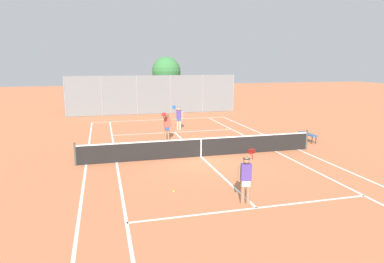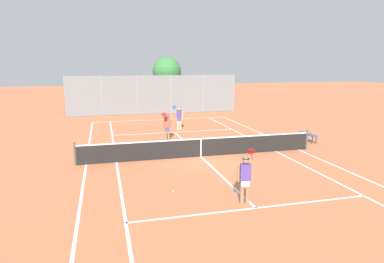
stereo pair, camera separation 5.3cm
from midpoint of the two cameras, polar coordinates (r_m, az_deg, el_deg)
name	(u,v)px [view 1 (the left image)]	position (r m, az deg, el deg)	size (l,w,h in m)	color
ground_plane	(201,157)	(17.14, 1.41, -4.22)	(120.00, 120.00, 0.00)	#C67047
court_line_markings	(201,157)	(17.14, 1.41, -4.21)	(11.10, 23.90, 0.01)	white
tennis_net	(201,147)	(17.01, 1.41, -2.57)	(12.00, 0.10, 1.07)	#474C47
player_near_side	(246,177)	(11.43, 8.84, -7.49)	(0.79, 0.71, 1.77)	#936B4C
player_far_left	(167,125)	(20.61, -4.28, 1.04)	(0.66, 0.74, 1.77)	#936B4C
player_far_right	(179,117)	(23.93, -2.28, 2.49)	(0.84, 0.69, 1.77)	beige
loose_tennis_ball_0	(174,191)	(12.59, -3.18, -9.89)	(0.07, 0.07, 0.07)	#D1DB33
loose_tennis_ball_1	(193,136)	(21.76, 0.17, -0.78)	(0.07, 0.07, 0.07)	#D1DB33
loose_tennis_ball_2	(226,129)	(24.30, 5.66, 0.44)	(0.07, 0.07, 0.07)	#D1DB33
loose_tennis_ball_3	(213,143)	(20.05, 3.41, -1.84)	(0.07, 0.07, 0.07)	#D1DB33
courtside_bench	(308,134)	(21.57, 18.68, -0.47)	(0.36, 1.50, 0.47)	#33598C
back_fence	(154,95)	(31.61, -6.37, 6.11)	(15.54, 0.08, 3.54)	gray
tree_behind_left	(167,72)	(34.71, -4.17, 9.84)	(2.88, 2.85, 5.25)	brown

